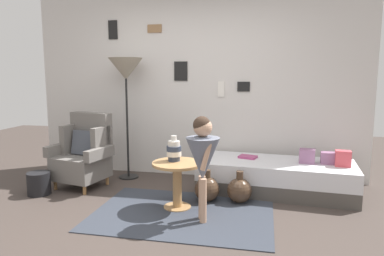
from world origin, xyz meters
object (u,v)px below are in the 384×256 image
at_px(book_on_daybed, 248,157).
at_px(magazine_basket, 39,183).
at_px(side_table, 177,175).
at_px(vase_striped, 174,150).
at_px(floor_lamp, 126,72).
at_px(person_child, 203,155).
at_px(demijohn_near, 207,189).
at_px(daybed, 276,177).
at_px(armchair, 84,153).
at_px(demijohn_far, 239,190).

relative_size(book_on_daybed, magazine_basket, 0.79).
height_order(side_table, vase_striped, vase_striped).
xyz_separation_m(floor_lamp, person_child, (1.32, -1.31, -0.82)).
bearing_deg(floor_lamp, demijohn_near, -29.79).
bearing_deg(magazine_basket, daybed, 13.62).
bearing_deg(armchair, side_table, -20.84).
xyz_separation_m(daybed, floor_lamp, (-2.07, 0.22, 1.31)).
bearing_deg(side_table, magazine_basket, 177.19).
xyz_separation_m(floor_lamp, demijohn_near, (1.27, -0.73, -1.36)).
distance_m(vase_striped, demijohn_far, 0.90).
height_order(side_table, demijohn_far, side_table).
bearing_deg(daybed, demijohn_near, -147.58).
xyz_separation_m(person_child, demijohn_near, (-0.05, 0.58, -0.53)).
bearing_deg(daybed, floor_lamp, 173.81).
relative_size(daybed, demijohn_near, 5.19).
bearing_deg(vase_striped, demijohn_far, 19.53).
height_order(armchair, book_on_daybed, armchair).
distance_m(floor_lamp, book_on_daybed, 2.03).
height_order(daybed, person_child, person_child).
relative_size(armchair, floor_lamp, 0.57).
bearing_deg(vase_striped, book_on_daybed, 46.97).
relative_size(side_table, demijohn_far, 1.48).
xyz_separation_m(vase_striped, person_child, (0.39, -0.36, 0.04)).
height_order(armchair, demijohn_far, armchair).
bearing_deg(demijohn_far, floor_lamp, 157.12).
bearing_deg(person_child, floor_lamp, 135.35).
xyz_separation_m(daybed, book_on_daybed, (-0.36, 0.10, 0.22)).
relative_size(side_table, magazine_basket, 1.98).
distance_m(daybed, demijohn_far, 0.63).
distance_m(vase_striped, book_on_daybed, 1.16).
distance_m(book_on_daybed, demijohn_near, 0.79).
bearing_deg(armchair, book_on_daybed, 9.36).
bearing_deg(demijohn_far, magazine_basket, -174.78).
bearing_deg(floor_lamp, vase_striped, -45.49).
bearing_deg(vase_striped, person_child, -42.53).
bearing_deg(daybed, magazine_basket, -166.38).
bearing_deg(side_table, person_child, -41.30).
bearing_deg(book_on_daybed, daybed, -16.19).
bearing_deg(book_on_daybed, floor_lamp, 175.97).
distance_m(armchair, demijohn_far, 2.11).
bearing_deg(demijohn_far, vase_striped, -160.47).
height_order(side_table, floor_lamp, floor_lamp).
xyz_separation_m(armchair, side_table, (1.41, -0.54, -0.06)).
distance_m(vase_striped, demijohn_near, 0.64).
height_order(person_child, demijohn_far, person_child).
height_order(vase_striped, book_on_daybed, vase_striped).
distance_m(person_child, demijohn_near, 0.79).
bearing_deg(demijohn_near, floor_lamp, 150.21).
bearing_deg(magazine_basket, vase_striped, -0.95).
relative_size(floor_lamp, magazine_basket, 6.09).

